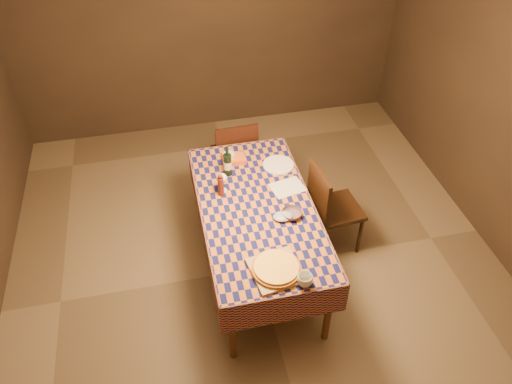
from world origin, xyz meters
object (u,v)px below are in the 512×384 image
(dining_table, at_px, (257,214))
(pizza, at_px, (276,268))
(wine_bottle, at_px, (228,164))
(white_plate, at_px, (278,165))
(chair_right, at_px, (329,205))
(bowl, at_px, (292,214))
(cutting_board, at_px, (276,270))
(chair_far, at_px, (235,154))

(dining_table, distance_m, pizza, 0.70)
(pizza, distance_m, wine_bottle, 1.18)
(white_plate, xyz_separation_m, chair_right, (0.39, -0.35, -0.26))
(pizza, xyz_separation_m, bowl, (0.26, 0.53, -0.01))
(cutting_board, height_order, pizza, pizza)
(wine_bottle, relative_size, chair_right, 0.32)
(pizza, xyz_separation_m, white_plate, (0.32, 1.19, -0.03))
(bowl, relative_size, chair_far, 0.18)
(pizza, bearing_deg, chair_far, 89.29)
(pizza, height_order, wine_bottle, wine_bottle)
(pizza, bearing_deg, white_plate, 74.91)
(cutting_board, distance_m, chair_far, 1.78)
(bowl, bearing_deg, dining_table, 147.61)
(white_plate, bearing_deg, bowl, -95.02)
(wine_bottle, height_order, white_plate, wine_bottle)
(dining_table, bearing_deg, chair_right, 12.14)
(cutting_board, height_order, chair_far, chair_far)
(dining_table, height_order, chair_far, chair_far)
(cutting_board, height_order, white_plate, cutting_board)
(chair_right, bearing_deg, dining_table, -167.86)
(pizza, relative_size, chair_right, 0.43)
(chair_far, bearing_deg, white_plate, -62.38)
(cutting_board, relative_size, bowl, 2.13)
(chair_far, height_order, chair_right, same)
(dining_table, xyz_separation_m, wine_bottle, (-0.16, 0.48, 0.19))
(bowl, distance_m, chair_right, 0.61)
(chair_right, bearing_deg, wine_bottle, 158.75)
(dining_table, relative_size, white_plate, 6.53)
(dining_table, height_order, bowl, bowl)
(cutting_board, relative_size, chair_far, 0.38)
(white_plate, bearing_deg, dining_table, -121.48)
(bowl, height_order, chair_right, chair_right)
(cutting_board, bearing_deg, white_plate, 74.91)
(bowl, height_order, white_plate, bowl)
(dining_table, height_order, white_plate, white_plate)
(dining_table, xyz_separation_m, cutting_board, (-0.01, -0.69, 0.09))
(wine_bottle, bearing_deg, chair_far, 74.04)
(bowl, bearing_deg, pizza, -116.46)
(bowl, bearing_deg, wine_bottle, 122.56)
(pizza, bearing_deg, wine_bottle, 97.18)
(dining_table, height_order, pizza, pizza)
(bowl, bearing_deg, white_plate, 84.98)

